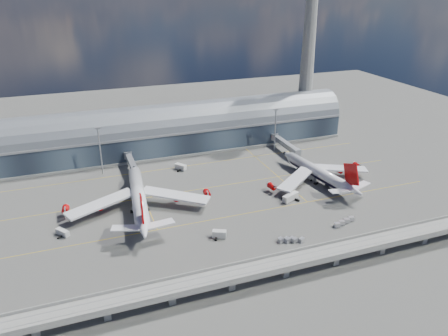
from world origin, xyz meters
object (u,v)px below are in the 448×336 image
object	(u,v)px
cargo_train_1	(291,240)
service_truck_3	(331,184)
service_truck_1	(219,234)
service_truck_2	(291,197)
cargo_train_0	(286,239)
floodlight_mast_right	(275,129)
cargo_train_2	(344,222)
airliner_right	(319,173)
control_tower	(308,52)
service_truck_0	(63,233)
service_truck_4	(312,177)
service_truck_5	(181,167)
floodlight_mast_left	(100,150)
airliner_left	(139,198)

from	to	relation	value
cargo_train_1	service_truck_3	bearing A→B (deg)	-68.16
service_truck_1	service_truck_2	world-z (taller)	service_truck_2
cargo_train_0	floodlight_mast_right	bearing A→B (deg)	-39.89
floodlight_mast_right	cargo_train_2	size ratio (longest dim) A/B	2.25
airliner_right	cargo_train_0	xyz separation A→B (m)	(-40.52, -43.04, -4.15)
control_tower	service_truck_3	world-z (taller)	control_tower
service_truck_0	cargo_train_0	world-z (taller)	service_truck_0
service_truck_3	service_truck_4	size ratio (longest dim) A/B	1.27
floodlight_mast_right	service_truck_2	xyz separation A→B (m)	(-21.70, -60.92, -11.92)
service_truck_0	cargo_train_1	xyz separation A→B (m)	(83.40, -35.90, -0.42)
service_truck_5	cargo_train_1	bearing A→B (deg)	-109.38
service_truck_5	cargo_train_1	distance (m)	86.08
airliner_right	service_truck_4	world-z (taller)	airliner_right
cargo_train_1	airliner_right	bearing A→B (deg)	-61.14
control_tower	airliner_right	xyz separation A→B (m)	(-33.90, -75.44, -46.71)
service_truck_3	service_truck_4	bearing A→B (deg)	131.16
service_truck_5	airliner_right	bearing A→B (deg)	-66.46
service_truck_0	cargo_train_1	bearing A→B (deg)	-60.62
floodlight_mast_left	cargo_train_2	distance (m)	125.64
floodlight_mast_left	airliner_right	world-z (taller)	floodlight_mast_left
service_truck_0	cargo_train_2	distance (m)	115.14
airliner_left	airliner_right	xyz separation A→B (m)	(90.00, -1.53, -1.04)
service_truck_1	cargo_train_1	world-z (taller)	service_truck_1
control_tower	cargo_train_1	size ratio (longest dim) A/B	9.79
airliner_right	service_truck_0	xyz separation A→B (m)	(-122.55, -8.72, -3.59)
service_truck_0	cargo_train_1	size ratio (longest dim) A/B	0.59
service_truck_4	cargo_train_1	bearing A→B (deg)	-144.37
service_truck_5	cargo_train_1	size ratio (longest dim) A/B	0.65
control_tower	service_truck_4	world-z (taller)	control_tower
floodlight_mast_left	service_truck_1	size ratio (longest dim) A/B	4.27
service_truck_0	cargo_train_0	xyz separation A→B (m)	(82.03, -34.32, -0.56)
service_truck_3	service_truck_0	bearing A→B (deg)	-163.37
service_truck_5	cargo_train_0	distance (m)	84.20
service_truck_3	service_truck_5	distance (m)	78.84
floodlight_mast_left	airliner_left	world-z (taller)	floodlight_mast_left
service_truck_1	service_truck_4	bearing A→B (deg)	-35.14
service_truck_0	service_truck_5	size ratio (longest dim) A/B	0.91
cargo_train_1	cargo_train_2	world-z (taller)	cargo_train_2
floodlight_mast_right	service_truck_2	world-z (taller)	floodlight_mast_right
service_truck_0	service_truck_5	xyz separation A→B (m)	(61.28, 47.29, 0.27)
cargo_train_1	cargo_train_0	bearing A→B (deg)	21.02
airliner_left	service_truck_2	world-z (taller)	airliner_left
floodlight_mast_right	floodlight_mast_left	bearing A→B (deg)	180.00
airliner_left	cargo_train_1	bearing A→B (deg)	-36.25
service_truck_0	service_truck_4	bearing A→B (deg)	-31.67
airliner_left	service_truck_1	distance (m)	42.38
service_truck_5	airliner_left	bearing A→B (deg)	-162.08
service_truck_5	cargo_train_2	world-z (taller)	service_truck_5
service_truck_4	control_tower	bearing A→B (deg)	47.41
service_truck_0	cargo_train_0	bearing A→B (deg)	-60.03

